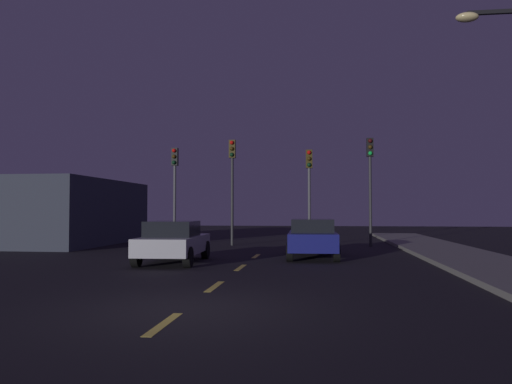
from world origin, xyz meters
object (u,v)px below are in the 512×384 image
object	(u,v)px
car_stopped_ahead	(312,238)
traffic_signal_center_right	(309,178)
traffic_signal_far_right	(370,171)
car_adjacent_lane	(173,241)
traffic_signal_center_left	(232,172)
traffic_signal_far_left	(175,177)

from	to	relation	value
car_stopped_ahead	traffic_signal_center_right	bearing A→B (deg)	92.10
car_stopped_ahead	traffic_signal_far_right	bearing A→B (deg)	65.14
traffic_signal_center_right	car_adjacent_lane	world-z (taller)	traffic_signal_center_right
traffic_signal_center_right	car_stopped_ahead	xyz separation A→B (m)	(0.21, -5.85, -2.58)
traffic_signal_center_left	car_stopped_ahead	bearing A→B (deg)	-55.38
car_adjacent_lane	traffic_signal_center_left	bearing A→B (deg)	86.37
traffic_signal_center_left	traffic_signal_far_right	distance (m)	6.75
traffic_signal_far_left	car_stopped_ahead	world-z (taller)	traffic_signal_far_left
traffic_signal_center_right	traffic_signal_far_right	world-z (taller)	traffic_signal_far_right
traffic_signal_far_left	traffic_signal_center_right	world-z (taller)	traffic_signal_far_left
traffic_signal_center_right	car_adjacent_lane	distance (m)	9.74
traffic_signal_center_right	car_stopped_ahead	world-z (taller)	traffic_signal_center_right
traffic_signal_center_right	car_stopped_ahead	bearing A→B (deg)	-87.90
traffic_signal_far_left	traffic_signal_far_right	bearing A→B (deg)	0.00
traffic_signal_far_left	traffic_signal_far_right	world-z (taller)	traffic_signal_far_right
traffic_signal_center_left	car_stopped_ahead	size ratio (longest dim) A/B	1.22
traffic_signal_far_right	car_stopped_ahead	size ratio (longest dim) A/B	1.21
traffic_signal_center_left	traffic_signal_far_right	world-z (taller)	traffic_signal_center_left
traffic_signal_far_right	traffic_signal_far_left	bearing A→B (deg)	-180.00
traffic_signal_center_left	traffic_signal_far_right	size ratio (longest dim) A/B	1.00
traffic_signal_far_left	car_adjacent_lane	world-z (taller)	traffic_signal_far_left
traffic_signal_center_left	traffic_signal_center_right	world-z (taller)	traffic_signal_center_left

